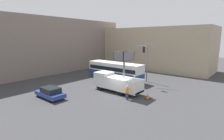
% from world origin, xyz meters
% --- Properties ---
extents(ground_plane, '(120.00, 120.00, 0.00)m').
position_xyz_m(ground_plane, '(0.00, 0.00, 0.00)').
color(ground_plane, '#38383A').
extents(building_backdrop_far, '(44.00, 10.00, 11.64)m').
position_xyz_m(building_backdrop_far, '(0.00, 22.92, 5.82)').
color(building_backdrop_far, gray).
rests_on(building_backdrop_far, ground_plane).
extents(building_backdrop_side, '(10.00, 28.00, 9.83)m').
position_xyz_m(building_backdrop_side, '(22.23, 6.82, 4.91)').
color(building_backdrop_side, tan).
rests_on(building_backdrop_side, ground_plane).
extents(utility_truck, '(2.48, 7.24, 5.73)m').
position_xyz_m(utility_truck, '(0.96, 0.95, 1.47)').
color(utility_truck, silver).
rests_on(utility_truck, ground_plane).
extents(city_bus, '(2.61, 10.58, 3.15)m').
position_xyz_m(city_bus, '(6.24, 5.53, 1.84)').
color(city_bus, navy).
rests_on(city_bus, ground_plane).
extents(traffic_light_pole, '(3.13, 2.88, 6.45)m').
position_xyz_m(traffic_light_pole, '(7.77, 0.23, 4.32)').
color(traffic_light_pole, slate).
rests_on(traffic_light_pole, ground_plane).
extents(road_worker_near_truck, '(0.38, 0.38, 1.83)m').
position_xyz_m(road_worker_near_truck, '(-0.72, -2.01, 0.91)').
color(road_worker_near_truck, navy).
rests_on(road_worker_near_truck, ground_plane).
extents(road_worker_directing, '(0.38, 0.38, 1.85)m').
position_xyz_m(road_worker_directing, '(4.46, 0.27, 0.93)').
color(road_worker_directing, navy).
rests_on(road_worker_directing, ground_plane).
extents(traffic_cone_near_truck, '(0.60, 0.60, 0.68)m').
position_xyz_m(traffic_cone_near_truck, '(1.08, -3.88, 0.32)').
color(traffic_cone_near_truck, black).
rests_on(traffic_cone_near_truck, ground_plane).
extents(parked_car_curbside, '(1.90, 4.27, 1.42)m').
position_xyz_m(parked_car_curbside, '(-6.52, 5.68, 0.72)').
color(parked_car_curbside, navy).
rests_on(parked_car_curbside, ground_plane).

